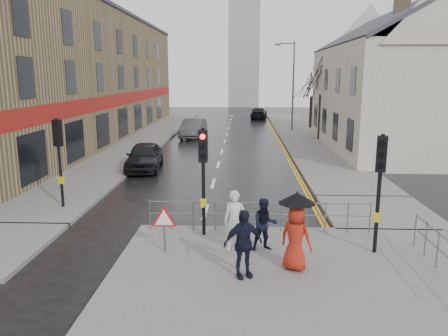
# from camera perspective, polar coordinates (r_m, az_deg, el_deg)

# --- Properties ---
(ground) EXTENTS (120.00, 120.00, 0.00)m
(ground) POSITION_cam_1_polar(r_m,az_deg,el_deg) (13.92, -3.53, -9.46)
(ground) COLOR black
(ground) RESTS_ON ground
(near_pavement) EXTENTS (10.00, 9.00, 0.14)m
(near_pavement) POSITION_cam_1_polar(r_m,az_deg,el_deg) (10.76, 11.15, -16.02)
(near_pavement) COLOR #605E5B
(near_pavement) RESTS_ON ground
(left_pavement) EXTENTS (4.00, 44.00, 0.14)m
(left_pavement) POSITION_cam_1_polar(r_m,az_deg,el_deg) (37.09, -9.89, 4.01)
(left_pavement) COLOR #605E5B
(left_pavement) RESTS_ON ground
(right_pavement) EXTENTS (4.00, 40.00, 0.14)m
(right_pavement) POSITION_cam_1_polar(r_m,az_deg,el_deg) (38.56, 10.06, 4.30)
(right_pavement) COLOR #605E5B
(right_pavement) RESTS_ON ground
(pavement_bridge_right) EXTENTS (4.00, 4.20, 0.14)m
(pavement_bridge_right) POSITION_cam_1_polar(r_m,az_deg,el_deg) (17.42, 19.45, -5.46)
(pavement_bridge_right) COLOR #605E5B
(pavement_bridge_right) RESTS_ON ground
(building_left_terrace) EXTENTS (8.00, 42.00, 10.00)m
(building_left_terrace) POSITION_cam_1_polar(r_m,az_deg,el_deg) (37.37, -18.93, 11.20)
(building_left_terrace) COLOR #8B7650
(building_left_terrace) RESTS_ON ground
(building_right_cream) EXTENTS (9.00, 16.40, 10.10)m
(building_right_cream) POSITION_cam_1_polar(r_m,az_deg,el_deg) (32.66, 21.78, 10.59)
(building_right_cream) COLOR beige
(building_right_cream) RESTS_ON ground
(church_tower) EXTENTS (5.00, 5.00, 18.00)m
(church_tower) POSITION_cam_1_polar(r_m,az_deg,el_deg) (74.99, 2.61, 14.93)
(church_tower) COLOR #95989D
(church_tower) RESTS_ON ground
(traffic_signal_near_left) EXTENTS (0.28, 0.27, 3.40)m
(traffic_signal_near_left) POSITION_cam_1_polar(r_m,az_deg,el_deg) (13.40, -2.73, 0.66)
(traffic_signal_near_left) COLOR black
(traffic_signal_near_left) RESTS_ON near_pavement
(traffic_signal_near_right) EXTENTS (0.34, 0.33, 3.40)m
(traffic_signal_near_right) POSITION_cam_1_polar(r_m,az_deg,el_deg) (12.75, 19.73, -0.62)
(traffic_signal_near_right) COLOR black
(traffic_signal_near_right) RESTS_ON near_pavement
(traffic_signal_far_left) EXTENTS (0.34, 0.33, 3.40)m
(traffic_signal_far_left) POSITION_cam_1_polar(r_m,az_deg,el_deg) (17.52, -20.78, 2.57)
(traffic_signal_far_left) COLOR black
(traffic_signal_far_left) RESTS_ON left_pavement
(guard_railing_front) EXTENTS (7.14, 0.04, 1.00)m
(guard_railing_front) POSITION_cam_1_polar(r_m,az_deg,el_deg) (14.14, 4.59, -5.44)
(guard_railing_front) COLOR #595B5E
(guard_railing_front) RESTS_ON near_pavement
(warning_sign) EXTENTS (0.80, 0.07, 1.35)m
(warning_sign) POSITION_cam_1_polar(r_m,az_deg,el_deg) (12.55, -7.83, -6.92)
(warning_sign) COLOR #595B5E
(warning_sign) RESTS_ON near_pavement
(street_lamp) EXTENTS (1.83, 0.25, 8.00)m
(street_lamp) POSITION_cam_1_polar(r_m,az_deg,el_deg) (41.13, 8.79, 11.29)
(street_lamp) COLOR #595B5E
(street_lamp) RESTS_ON right_pavement
(tree_near) EXTENTS (2.40, 2.40, 6.58)m
(tree_near) POSITION_cam_1_polar(r_m,az_deg,el_deg) (35.42, 12.64, 11.76)
(tree_near) COLOR black
(tree_near) RESTS_ON right_pavement
(tree_far) EXTENTS (2.40, 2.40, 5.64)m
(tree_far) POSITION_cam_1_polar(r_m,az_deg,el_deg) (43.40, 11.41, 10.85)
(tree_far) COLOR black
(tree_far) RESTS_ON right_pavement
(pedestrian_a) EXTENTS (0.70, 0.51, 1.76)m
(pedestrian_a) POSITION_cam_1_polar(r_m,az_deg,el_deg) (12.53, 1.41, -6.94)
(pedestrian_a) COLOR silver
(pedestrian_a) RESTS_ON near_pavement
(pedestrian_b) EXTENTS (0.85, 0.72, 1.53)m
(pedestrian_b) POSITION_cam_1_polar(r_m,az_deg,el_deg) (12.64, 5.35, -7.37)
(pedestrian_b) COLOR black
(pedestrian_b) RESTS_ON near_pavement
(pedestrian_with_umbrella) EXTENTS (1.00, 0.96, 2.06)m
(pedestrian_with_umbrella) POSITION_cam_1_polar(r_m,az_deg,el_deg) (11.41, 9.40, -7.75)
(pedestrian_with_umbrella) COLOR #A22212
(pedestrian_with_umbrella) RESTS_ON near_pavement
(pedestrian_d) EXTENTS (1.11, 0.78, 1.74)m
(pedestrian_d) POSITION_cam_1_polar(r_m,az_deg,el_deg) (10.95, 2.50, -9.84)
(pedestrian_d) COLOR black
(pedestrian_d) RESTS_ON near_pavement
(car_parked) EXTENTS (2.12, 4.52, 1.50)m
(car_parked) POSITION_cam_1_polar(r_m,az_deg,el_deg) (24.34, -10.35, 1.51)
(car_parked) COLOR black
(car_parked) RESTS_ON ground
(car_mid) EXTENTS (1.99, 4.88, 1.57)m
(car_mid) POSITION_cam_1_polar(r_m,az_deg,el_deg) (36.79, -4.04, 5.22)
(car_mid) COLOR #3E4043
(car_mid) RESTS_ON ground
(car_far) EXTENTS (2.25, 4.71, 1.33)m
(car_far) POSITION_cam_1_polar(r_m,az_deg,el_deg) (53.35, 4.58, 7.16)
(car_far) COLOR black
(car_far) RESTS_ON ground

